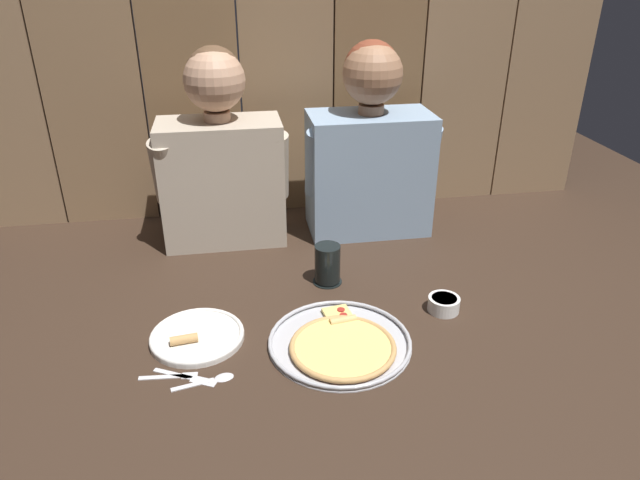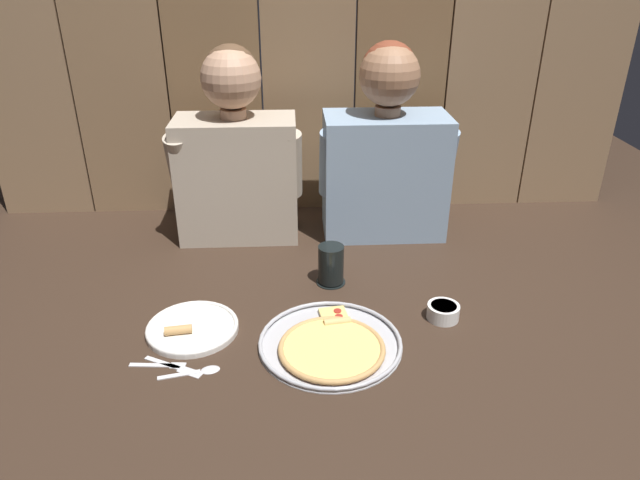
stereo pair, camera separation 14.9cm
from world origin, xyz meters
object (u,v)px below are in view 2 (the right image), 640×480
object	(u,v)px
dipping_bowl	(443,311)
diner_left	(236,154)
diner_right	(386,152)
dinner_plate	(192,328)
pizza_tray	(331,344)
drinking_glass	(331,265)

from	to	relation	value
dipping_bowl	diner_left	distance (m)	0.81
diner_left	diner_right	size ratio (longest dim) A/B	0.99
dipping_bowl	diner_left	size ratio (longest dim) A/B	0.14
dipping_bowl	diner_left	xyz separation A→B (m)	(-0.56, 0.53, 0.26)
dinner_plate	diner_right	world-z (taller)	diner_right
dinner_plate	diner_right	xyz separation A→B (m)	(0.56, 0.55, 0.27)
pizza_tray	drinking_glass	xyz separation A→B (m)	(0.02, 0.30, 0.05)
pizza_tray	dinner_plate	bearing A→B (deg)	165.79
dinner_plate	dipping_bowl	distance (m)	0.64
pizza_tray	dinner_plate	world-z (taller)	dinner_plate
dipping_bowl	pizza_tray	bearing A→B (deg)	-159.90
dinner_plate	diner_left	world-z (taller)	diner_left
drinking_glass	dinner_plate	bearing A→B (deg)	-149.15
diner_left	dipping_bowl	bearing A→B (deg)	-43.57
drinking_glass	diner_right	size ratio (longest dim) A/B	0.19
dipping_bowl	diner_left	world-z (taller)	diner_left
dinner_plate	diner_right	distance (m)	0.83
pizza_tray	dinner_plate	xyz separation A→B (m)	(-0.34, 0.09, -0.00)
dinner_plate	dipping_bowl	xyz separation A→B (m)	(0.64, 0.02, 0.01)
drinking_glass	diner_right	world-z (taller)	diner_right
diner_right	dinner_plate	bearing A→B (deg)	-135.40
dipping_bowl	dinner_plate	bearing A→B (deg)	-178.02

